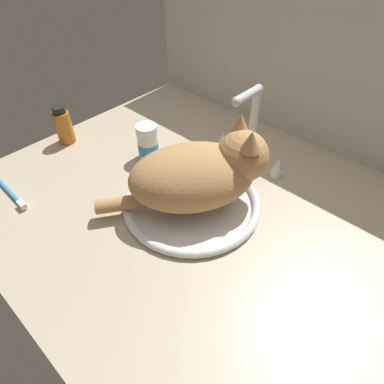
% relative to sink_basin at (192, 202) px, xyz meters
% --- Properties ---
extents(countertop, '(1.12, 0.82, 0.03)m').
position_rel_sink_basin_xyz_m(countertop, '(0.06, 0.01, -0.02)').
color(countertop, '#B7A88E').
rests_on(countertop, ground).
extents(backsplash_wall, '(1.12, 0.02, 0.42)m').
position_rel_sink_basin_xyz_m(backsplash_wall, '(0.06, 0.43, 0.17)').
color(backsplash_wall, beige).
rests_on(backsplash_wall, ground).
extents(sink_basin, '(0.32, 0.32, 0.02)m').
position_rel_sink_basin_xyz_m(sink_basin, '(0.00, 0.00, 0.00)').
color(sink_basin, white).
rests_on(sink_basin, countertop).
extents(faucet, '(0.21, 0.11, 0.22)m').
position_rel_sink_basin_xyz_m(faucet, '(-0.00, 0.21, 0.08)').
color(faucet, silver).
rests_on(faucet, countertop).
extents(cat, '(0.30, 0.35, 0.18)m').
position_rel_sink_basin_xyz_m(cat, '(0.01, 0.02, 0.08)').
color(cat, tan).
rests_on(cat, sink_basin).
extents(amber_bottle, '(0.05, 0.05, 0.11)m').
position_rel_sink_basin_xyz_m(amber_bottle, '(-0.44, -0.05, 0.04)').
color(amber_bottle, '#B2661E').
rests_on(amber_bottle, countertop).
extents(pill_bottle, '(0.06, 0.06, 0.10)m').
position_rel_sink_basin_xyz_m(pill_bottle, '(-0.21, 0.06, 0.04)').
color(pill_bottle, white).
rests_on(pill_bottle, countertop).
extents(toothbrush, '(0.17, 0.02, 0.02)m').
position_rel_sink_basin_xyz_m(toothbrush, '(-0.34, -0.27, -0.00)').
color(toothbrush, '#338CD1').
rests_on(toothbrush, countertop).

